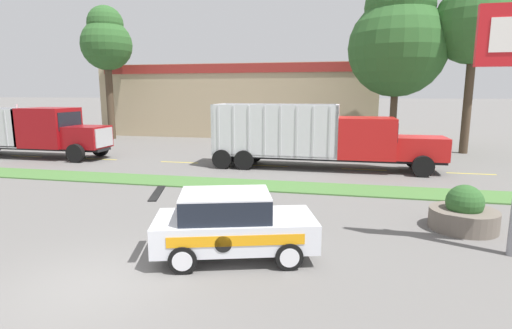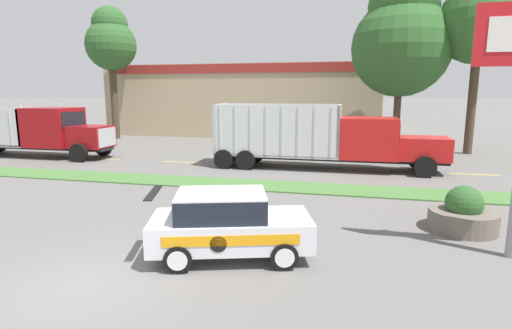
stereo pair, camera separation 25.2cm
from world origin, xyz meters
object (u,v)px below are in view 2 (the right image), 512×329
object	(u,v)px
rally_car	(228,224)
stone_planter	(463,214)
dump_truck_lead	(343,141)
dump_truck_mid	(43,132)

from	to	relation	value
rally_car	stone_planter	distance (m)	7.30
dump_truck_lead	stone_planter	bearing A→B (deg)	-67.58
rally_car	stone_planter	world-z (taller)	rally_car
dump_truck_lead	stone_planter	world-z (taller)	dump_truck_lead
dump_truck_lead	rally_car	size ratio (longest dim) A/B	2.82
dump_truck_lead	rally_car	distance (m)	12.96
rally_car	stone_planter	xyz separation A→B (m)	(6.37, 3.54, -0.38)
dump_truck_mid	stone_planter	bearing A→B (deg)	-21.85
dump_truck_mid	rally_car	distance (m)	20.83
dump_truck_mid	dump_truck_lead	bearing A→B (deg)	-0.11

